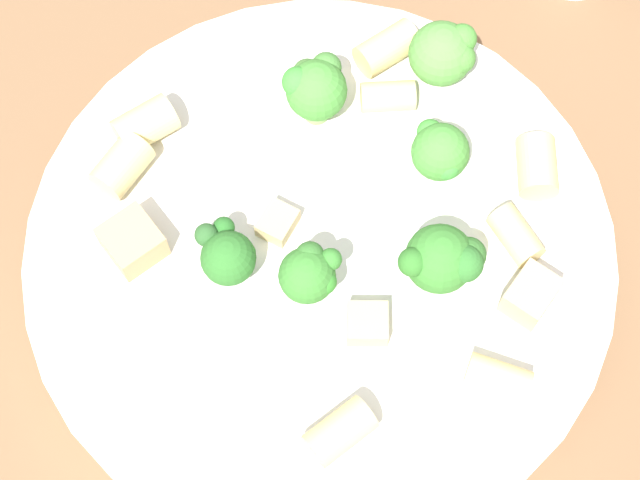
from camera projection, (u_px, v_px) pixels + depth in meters
name	position (u px, v px, depth m)	size (l,w,h in m)	color
ground_plane	(320.00, 272.00, 0.49)	(2.00, 2.00, 0.00)	brown
pasta_bowl	(320.00, 259.00, 0.47)	(0.26, 0.26, 0.03)	silver
broccoli_floret_0	(315.00, 87.00, 0.47)	(0.03, 0.03, 0.03)	#84AD60
broccoli_floret_1	(440.00, 152.00, 0.46)	(0.03, 0.03, 0.03)	#84AD60
broccoli_floret_2	(226.00, 248.00, 0.44)	(0.02, 0.03, 0.03)	#9EC175
broccoli_floret_3	(444.00, 260.00, 0.43)	(0.04, 0.03, 0.04)	#93B766
broccoli_floret_4	(444.00, 54.00, 0.48)	(0.03, 0.03, 0.03)	#9EC175
broccoli_floret_5	(309.00, 274.00, 0.43)	(0.02, 0.02, 0.03)	#84AD60
rigatoni_0	(122.00, 166.00, 0.47)	(0.02, 0.02, 0.03)	#E0C67F
rigatoni_1	(516.00, 236.00, 0.45)	(0.01, 0.01, 0.03)	#E0C67F
rigatoni_2	(387.00, 48.00, 0.49)	(0.02, 0.02, 0.03)	#E0C67F
rigatoni_3	(537.00, 167.00, 0.47)	(0.02, 0.02, 0.03)	#E0C67F
rigatoni_4	(340.00, 432.00, 0.42)	(0.02, 0.02, 0.03)	#E0C67F
rigatoni_5	(145.00, 124.00, 0.47)	(0.02, 0.02, 0.03)	#E0C67F
rigatoni_6	(499.00, 377.00, 0.43)	(0.01, 0.01, 0.03)	#E0C67F
rigatoni_7	(388.00, 96.00, 0.48)	(0.01, 0.01, 0.02)	#E0C67F
chicken_chunk_0	(531.00, 295.00, 0.44)	(0.02, 0.02, 0.02)	tan
chicken_chunk_1	(278.00, 223.00, 0.46)	(0.02, 0.01, 0.01)	tan
chicken_chunk_2	(132.00, 242.00, 0.45)	(0.02, 0.02, 0.02)	tan
chicken_chunk_3	(367.00, 324.00, 0.44)	(0.02, 0.02, 0.01)	tan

